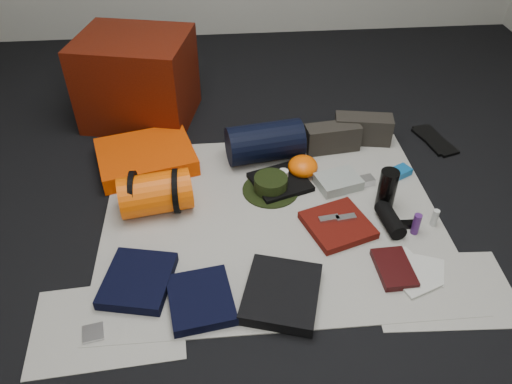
{
  "coord_description": "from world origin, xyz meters",
  "views": [
    {
      "loc": [
        -0.23,
        -1.75,
        1.63
      ],
      "look_at": [
        -0.07,
        0.08,
        0.1
      ],
      "focal_mm": 35.0,
      "sensor_mm": 36.0,
      "label": 1
    }
  ],
  "objects": [
    {
      "name": "floor",
      "position": [
        0.0,
        0.0,
        -0.01
      ],
      "size": [
        4.5,
        4.5,
        0.02
      ],
      "primitive_type": "cube",
      "color": "black",
      "rests_on": "ground"
    },
    {
      "name": "newspaper_mat",
      "position": [
        0.0,
        0.0,
        0.0
      ],
      "size": [
        1.6,
        1.3,
        0.01
      ],
      "primitive_type": "cube",
      "color": "beige",
      "rests_on": "floor"
    },
    {
      "name": "newspaper_sheet_front_left",
      "position": [
        -0.7,
        -0.55,
        0.0
      ],
      "size": [
        0.61,
        0.44,
        0.0
      ],
      "primitive_type": "cube",
      "rotation": [
        0.0,
        0.0,
        0.07
      ],
      "color": "beige",
      "rests_on": "floor"
    },
    {
      "name": "newspaper_sheet_front_right",
      "position": [
        0.65,
        -0.5,
        0.0
      ],
      "size": [
        0.6,
        0.43,
        0.0
      ],
      "primitive_type": "cube",
      "rotation": [
        0.0,
        0.0,
        -0.05
      ],
      "color": "beige",
      "rests_on": "floor"
    },
    {
      "name": "red_cabinet",
      "position": [
        -0.69,
        0.99,
        0.26
      ],
      "size": [
        0.72,
        0.64,
        0.52
      ],
      "primitive_type": "cube",
      "rotation": [
        0.0,
        0.0,
        -0.23
      ],
      "color": "#541306",
      "rests_on": "floor"
    },
    {
      "name": "sleeping_pad",
      "position": [
        -0.63,
        0.49,
        0.05
      ],
      "size": [
        0.59,
        0.52,
        0.09
      ],
      "primitive_type": "cube",
      "rotation": [
        0.0,
        0.0,
        0.26
      ],
      "color": "#EB4402",
      "rests_on": "newspaper_mat"
    },
    {
      "name": "stuff_sack",
      "position": [
        -0.55,
        0.1,
        0.11
      ],
      "size": [
        0.37,
        0.25,
        0.2
      ],
      "primitive_type": "cylinder",
      "rotation": [
        0.0,
        1.57,
        0.17
      ],
      "color": "#FD5904",
      "rests_on": "newspaper_mat"
    },
    {
      "name": "sack_strap_left",
      "position": [
        -0.65,
        0.1,
        0.11
      ],
      "size": [
        0.02,
        0.22,
        0.22
      ],
      "primitive_type": "cylinder",
      "rotation": [
        0.0,
        1.57,
        0.0
      ],
      "color": "black",
      "rests_on": "newspaper_mat"
    },
    {
      "name": "sack_strap_right",
      "position": [
        -0.45,
        0.1,
        0.11
      ],
      "size": [
        0.03,
        0.22,
        0.22
      ],
      "primitive_type": "cylinder",
      "rotation": [
        0.0,
        1.57,
        0.0
      ],
      "color": "black",
      "rests_on": "newspaper_mat"
    },
    {
      "name": "navy_duffel",
      "position": [
        0.01,
        0.48,
        0.11
      ],
      "size": [
        0.43,
        0.27,
        0.21
      ],
      "primitive_type": "cylinder",
      "rotation": [
        0.0,
        1.57,
        0.16
      ],
      "color": "black",
      "rests_on": "newspaper_mat"
    },
    {
      "name": "boonie_brim",
      "position": [
        0.01,
        0.2,
        0.01
      ],
      "size": [
        0.38,
        0.38,
        0.01
      ],
      "primitive_type": "cylinder",
      "rotation": [
        0.0,
        0.0,
        -0.41
      ],
      "color": "black",
      "rests_on": "newspaper_mat"
    },
    {
      "name": "boonie_crown",
      "position": [
        0.01,
        0.2,
        0.05
      ],
      "size": [
        0.17,
        0.17,
        0.08
      ],
      "primitive_type": "cylinder",
      "color": "black",
      "rests_on": "boonie_brim"
    },
    {
      "name": "hiking_boot_left",
      "position": [
        0.4,
        0.53,
        0.08
      ],
      "size": [
        0.31,
        0.15,
        0.15
      ],
      "primitive_type": "cube",
      "rotation": [
        0.0,
        0.0,
        0.12
      ],
      "color": "#2D2923",
      "rests_on": "newspaper_mat"
    },
    {
      "name": "hiking_boot_right",
      "position": [
        0.59,
        0.6,
        0.09
      ],
      "size": [
        0.34,
        0.18,
        0.16
      ],
      "primitive_type": "cube",
      "rotation": [
        0.0,
        0.0,
        -0.18
      ],
      "color": "#2D2923",
      "rests_on": "newspaper_mat"
    },
    {
      "name": "flip_flop_left",
      "position": [
        1.01,
        0.56,
        0.01
      ],
      "size": [
        0.2,
        0.32,
        0.02
      ],
      "primitive_type": "cube",
      "rotation": [
        0.0,
        0.0,
        0.3
      ],
      "color": "black",
      "rests_on": "floor"
    },
    {
      "name": "flip_flop_right",
      "position": [
        1.01,
        0.57,
        0.01
      ],
      "size": [
        0.16,
        0.32,
        0.02
      ],
      "primitive_type": "cube",
      "rotation": [
        0.0,
        0.0,
        0.16
      ],
      "color": "black",
      "rests_on": "floor"
    },
    {
      "name": "trousers_navy_a",
      "position": [
        -0.6,
        -0.36,
        0.03
      ],
      "size": [
        0.32,
        0.35,
        0.05
      ],
      "primitive_type": "cube",
      "rotation": [
        0.0,
        0.0,
        -0.21
      ],
      "color": "black",
      "rests_on": "newspaper_mat"
    },
    {
      "name": "trousers_navy_b",
      "position": [
        -0.34,
        -0.49,
        0.03
      ],
      "size": [
        0.29,
        0.32,
        0.04
      ],
      "primitive_type": "cube",
      "rotation": [
        0.0,
        0.0,
        0.15
      ],
      "color": "black",
      "rests_on": "newspaper_mat"
    },
    {
      "name": "trousers_charcoal",
      "position": [
        -0.02,
        -0.49,
        0.03
      ],
      "size": [
        0.38,
        0.41,
        0.05
      ],
      "primitive_type": "cube",
      "rotation": [
        0.0,
        0.0,
        -0.29
      ],
      "color": "black",
      "rests_on": "newspaper_mat"
    },
    {
      "name": "black_tshirt",
      "position": [
        0.07,
        0.24,
        0.02
      ],
      "size": [
        0.34,
        0.33,
        0.03
      ],
      "primitive_type": "cube",
      "rotation": [
        0.0,
        0.0,
        0.33
      ],
      "color": "black",
      "rests_on": "newspaper_mat"
    },
    {
      "name": "red_shirt",
      "position": [
        0.3,
        -0.11,
        0.02
      ],
      "size": [
        0.35,
        0.35,
        0.04
      ],
      "primitive_type": "cube",
      "rotation": [
        0.0,
        0.0,
        0.33
      ],
      "color": "#560F09",
      "rests_on": "newspaper_mat"
    },
    {
      "name": "orange_stuff_sack",
      "position": [
        0.2,
        0.32,
        0.06
      ],
      "size": [
        0.2,
        0.2,
        0.1
      ],
      "primitive_type": "ellipsoid",
      "rotation": [
        0.0,
        0.0,
        0.3
      ],
      "color": "#FD5904",
      "rests_on": "newspaper_mat"
    },
    {
      "name": "first_aid_pouch",
      "position": [
        0.37,
        0.2,
        0.03
      ],
      "size": [
        0.25,
        0.21,
        0.05
      ],
      "primitive_type": "cube",
      "rotation": [
        0.0,
        0.0,
        0.27
      ],
      "color": "gray",
      "rests_on": "newspaper_mat"
    },
    {
      "name": "water_bottle",
      "position": [
        0.55,
        0.02,
        0.12
      ],
      "size": [
        0.11,
        0.11,
        0.22
      ],
      "primitive_type": "cylinder",
      "rotation": [
        0.0,
        0.0,
        0.37
      ],
      "color": "black",
      "rests_on": "newspaper_mat"
    },
    {
      "name": "speaker",
      "position": [
        0.54,
        -0.11,
        0.04
      ],
      "size": [
        0.1,
        0.21,
        0.08
      ],
      "primitive_type": "cylinder",
      "rotation": [
        1.57,
        0.0,
        0.12
      ],
      "color": "black",
      "rests_on": "newspaper_mat"
    },
    {
      "name": "compact_camera",
      "position": [
        0.5,
        0.2,
        0.03
      ],
      "size": [
        0.11,
        0.08,
        0.04
      ],
      "primitive_type": "cube",
      "rotation": [
        0.0,
        0.0,
        0.24
      ],
      "color": "silver",
      "rests_on": "newspaper_mat"
    },
    {
      "name": "cyan_case",
      "position": [
        0.71,
        0.26,
        0.02
      ],
      "size": [
        0.14,
        0.12,
        0.04
      ],
      "primitive_type": "cube",
      "rotation": [
        0.0,
        0.0,
        0.47
      ],
      "color": "#0F5A9A",
      "rests_on": "newspaper_mat"
    },
    {
      "name": "toiletry_purple",
      "position": [
        0.64,
        -0.17,
        0.06
      ],
      "size": [
        0.05,
        0.05,
        0.11
      ],
      "primitive_type": "cylinder",
      "rotation": [
        0.0,
        0.0,
        0.41
      ],
      "color": "#491F66",
      "rests_on": "newspaper_mat"
    },
    {
      "name": "toiletry_clear",
      "position": [
        0.75,
        -0.12,
        0.05
      ],
      "size": [
        0.04,
        0.04,
        0.09
      ],
      "primitive_type": "cylinder",
      "rotation": [
        0.0,
        0.0,
        -0.38
      ],
      "color": "beige",
      "rests_on": "newspaper_mat"
    },
    {
      "name": "paperback_book",
      "position": [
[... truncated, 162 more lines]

